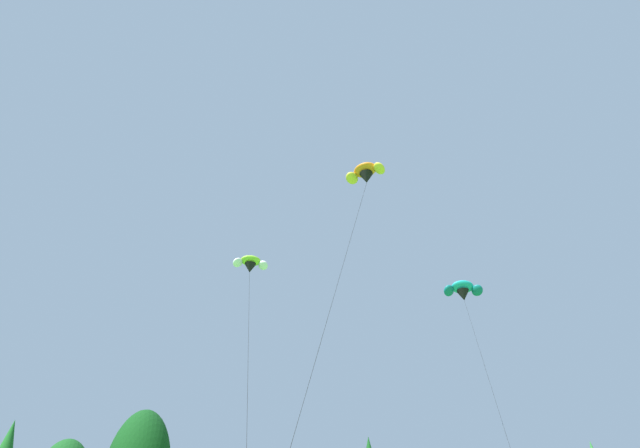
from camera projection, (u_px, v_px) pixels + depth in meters
The scene contains 3 objects.
parafoil_kite_high_orange at pixel (366, 174), 27.76m from camera, with size 6.26×8.43×19.10m.
parafoil_kite_mid_teal at pixel (463, 291), 46.05m from camera, with size 9.57×20.64×22.43m.
parafoil_kite_far_lime_white at pixel (250, 264), 31.64m from camera, with size 2.36×14.88×16.92m.
Camera 1 is at (-5.03, 4.37, 1.94)m, focal length 28.61 mm.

